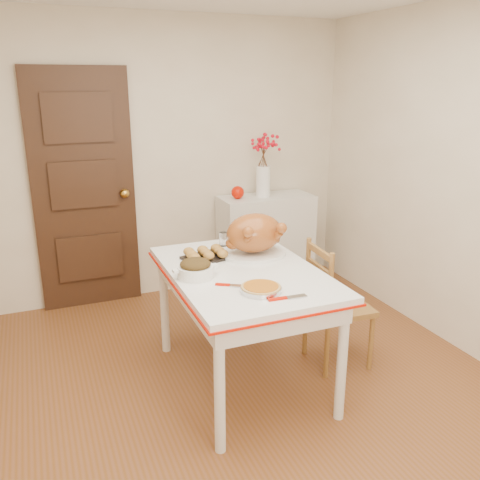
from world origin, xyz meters
name	(u,v)px	position (x,y,z in m)	size (l,w,h in m)	color
floor	(249,405)	(0.00, 0.00, 0.00)	(3.50, 4.00, 0.00)	brown
wall_back	(162,161)	(0.00, 2.00, 1.25)	(3.50, 0.00, 2.50)	beige
door_back	(84,192)	(-0.70, 1.97, 1.03)	(0.85, 0.06, 2.06)	black
sideboard	(266,241)	(0.94, 1.78, 0.45)	(0.89, 0.40, 0.89)	silver
kitchen_table	(243,327)	(0.07, 0.27, 0.40)	(0.91, 1.34, 0.80)	white
chair_oak	(339,304)	(0.79, 0.25, 0.45)	(0.40, 0.40, 0.90)	brown
berry_vase	(263,165)	(0.90, 1.78, 1.19)	(0.31, 0.31, 0.60)	white
apple	(238,192)	(0.64, 1.78, 0.95)	(0.12, 0.12, 0.12)	#C61100
turkey_platter	(254,235)	(0.25, 0.50, 0.94)	(0.45, 0.36, 0.29)	#A15321
pumpkin_pie	(261,288)	(0.03, -0.09, 0.82)	(0.23, 0.23, 0.05)	#AC5C13
stuffing_dish	(195,269)	(-0.25, 0.26, 0.85)	(0.28, 0.22, 0.11)	#402D11
rolls_tray	(206,254)	(-0.09, 0.55, 0.84)	(0.28, 0.22, 0.07)	olive
pie_server	(287,297)	(0.12, -0.23, 0.81)	(0.23, 0.06, 0.01)	silver
carving_knife	(236,285)	(-0.08, 0.04, 0.81)	(0.24, 0.06, 0.01)	silver
drinking_glass	(223,239)	(0.12, 0.78, 0.85)	(0.06, 0.06, 0.10)	white
shaker_pair	(255,238)	(0.35, 0.74, 0.84)	(0.08, 0.03, 0.08)	white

